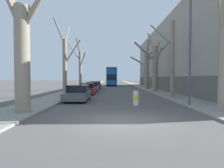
{
  "coord_description": "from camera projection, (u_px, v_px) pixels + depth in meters",
  "views": [
    {
      "loc": [
        -0.45,
        -8.74,
        1.97
      ],
      "look_at": [
        -0.24,
        35.79,
        0.56
      ],
      "focal_mm": 32.0,
      "sensor_mm": 36.0,
      "label": 1
    }
  ],
  "objects": [
    {
      "name": "ground_plane",
      "position": [
        121.0,
        122.0,
        8.8
      ],
      "size": [
        300.0,
        300.0,
        0.0
      ],
      "primitive_type": "plane",
      "color": "#4C4947"
    },
    {
      "name": "sidewalk_left",
      "position": [
        93.0,
        84.0,
        58.74
      ],
      "size": [
        2.85,
        120.0,
        0.12
      ],
      "primitive_type": "cube",
      "color": "gray",
      "rests_on": "ground"
    },
    {
      "name": "sidewalk_right",
      "position": [
        132.0,
        84.0,
        58.8
      ],
      "size": [
        2.85,
        120.0,
        0.12
      ],
      "primitive_type": "cube",
      "color": "gray",
      "rests_on": "ground"
    },
    {
      "name": "building_facade_right",
      "position": [
        187.0,
        58.0,
        33.48
      ],
      "size": [
        10.08,
        43.14,
        10.6
      ],
      "color": "#9E9384",
      "rests_on": "ground"
    },
    {
      "name": "street_tree_left_0",
      "position": [
        21.0,
        51.0,
        10.72
      ],
      "size": [
        2.74,
        1.51,
        7.11
      ],
      "color": "gray",
      "rests_on": "ground"
    },
    {
      "name": "street_tree_left_1",
      "position": [
        64.0,
        64.0,
        20.36
      ],
      "size": [
        2.57,
        3.29,
        7.85
      ],
      "color": "gray",
      "rests_on": "ground"
    },
    {
      "name": "street_tree_left_2",
      "position": [
        79.0,
        68.0,
        31.13
      ],
      "size": [
        3.22,
        3.83,
        7.66
      ],
      "color": "gray",
      "rests_on": "ground"
    },
    {
      "name": "street_tree_right_0",
      "position": [
        221.0,
        40.0,
        10.81
      ],
      "size": [
        3.27,
        2.54,
        8.8
      ],
      "color": "gray",
      "rests_on": "ground"
    },
    {
      "name": "street_tree_right_1",
      "position": [
        170.0,
        57.0,
        19.33
      ],
      "size": [
        2.39,
        3.17,
        7.43
      ],
      "color": "gray",
      "rests_on": "ground"
    },
    {
      "name": "street_tree_right_2",
      "position": [
        154.0,
        65.0,
        26.72
      ],
      "size": [
        4.44,
        3.68,
        8.22
      ],
      "color": "gray",
      "rests_on": "ground"
    },
    {
      "name": "street_tree_right_3",
      "position": [
        146.0,
        67.0,
        34.06
      ],
      "size": [
        5.68,
        3.38,
        8.13
      ],
      "color": "gray",
      "rests_on": "ground"
    },
    {
      "name": "double_decker_bus",
      "position": [
        111.0,
        76.0,
        49.56
      ],
      "size": [
        2.45,
        10.16,
        4.37
      ],
      "color": "#19519E",
      "rests_on": "ground"
    },
    {
      "name": "parked_car_0",
      "position": [
        77.0,
        93.0,
        16.93
      ],
      "size": [
        1.84,
        4.28,
        1.35
      ],
      "color": "#4C5156",
      "rests_on": "ground"
    },
    {
      "name": "parked_car_1",
      "position": [
        87.0,
        89.0,
        23.53
      ],
      "size": [
        1.71,
        4.12,
        1.33
      ],
      "color": "maroon",
      "rests_on": "ground"
    },
    {
      "name": "parked_car_2",
      "position": [
        91.0,
        87.0,
        29.2
      ],
      "size": [
        1.78,
        4.45,
        1.36
      ],
      "color": "#4C5156",
      "rests_on": "ground"
    },
    {
      "name": "parked_car_3",
      "position": [
        95.0,
        85.0,
        35.69
      ],
      "size": [
        1.78,
        3.93,
        1.33
      ],
      "color": "maroon",
      "rests_on": "ground"
    },
    {
      "name": "lamp_post",
      "position": [
        188.0,
        37.0,
        13.53
      ],
      "size": [
        1.4,
        0.2,
        8.57
      ],
      "color": "#4C4F54",
      "rests_on": "ground"
    },
    {
      "name": "traffic_bollard",
      "position": [
        135.0,
        98.0,
        14.18
      ],
      "size": [
        0.39,
        0.4,
        1.04
      ],
      "color": "white",
      "rests_on": "ground"
    }
  ]
}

